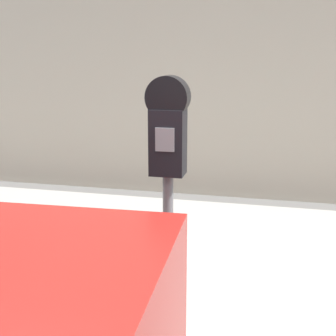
{
  "coord_description": "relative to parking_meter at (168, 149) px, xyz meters",
  "views": [
    {
      "loc": [
        0.95,
        -1.14,
        1.68
      ],
      "look_at": [
        0.39,
        1.26,
        1.07
      ],
      "focal_mm": 50.0,
      "sensor_mm": 36.0,
      "label": 1
    }
  ],
  "objects": [
    {
      "name": "sidewalk",
      "position": [
        -0.39,
        0.94,
        -1.11
      ],
      "size": [
        24.0,
        2.8,
        0.11
      ],
      "color": "#ADAAA3",
      "rests_on": "ground_plane"
    },
    {
      "name": "parking_meter",
      "position": [
        0.0,
        0.0,
        0.0
      ],
      "size": [
        0.23,
        0.15,
        1.45
      ],
      "color": "slate",
      "rests_on": "sidewalk"
    }
  ]
}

